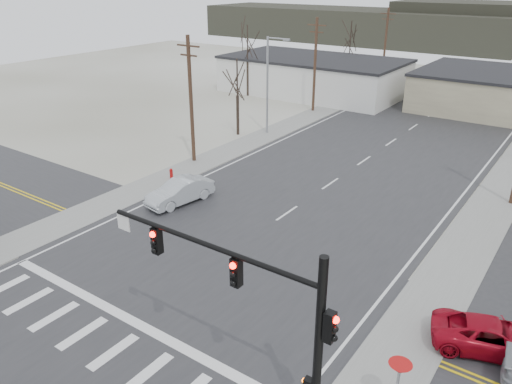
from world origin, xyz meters
TOP-DOWN VIEW (x-y plane):
  - ground at (0.00, 0.00)m, footprint 140.00×140.00m
  - main_road at (0.00, 15.00)m, footprint 18.00×110.00m
  - cross_road at (0.00, 0.00)m, footprint 90.00×10.00m
  - sidewalk_left at (-10.60, 20.00)m, footprint 3.00×90.00m
  - sidewalk_right at (10.60, 20.00)m, footprint 3.00×90.00m
  - traffic_signal_mast at (7.89, -6.20)m, footprint 8.95×0.43m
  - fire_hydrant at (-10.20, 8.00)m, footprint 0.24×0.24m
  - yield_sign at (11.50, -3.50)m, footprint 0.80×0.80m
  - building_left_far at (-16.00, 40.00)m, footprint 22.30×12.30m
  - upole_left_b at (-11.50, 12.00)m, footprint 2.20×0.30m
  - upole_left_c at (-11.50, 32.00)m, footprint 2.20×0.30m
  - upole_left_d at (-11.50, 52.00)m, footprint 2.20×0.30m
  - streetlight_main at (-10.80, 22.00)m, footprint 2.40×0.25m
  - tree_left_near at (-13.00, 20.00)m, footprint 3.30×3.30m
  - tree_left_far at (-14.00, 46.00)m, footprint 3.96×3.96m
  - tree_left_mid at (-22.00, 34.00)m, footprint 3.96×3.96m
  - hill_left at (-35.00, 92.00)m, footprint 70.00×18.00m
  - sedan_crossing at (-6.75, 5.28)m, footprint 2.45×5.01m
  - car_far_a at (4.62, 49.77)m, footprint 3.01×5.30m
  - car_far_b at (-7.50, 55.44)m, footprint 2.35×4.68m
  - car_parked_red at (13.53, 1.99)m, footprint 5.25×3.62m

SIDE VIEW (x-z plane):
  - ground at x=0.00m, z-range 0.00..0.00m
  - cross_road at x=0.00m, z-range 0.00..0.04m
  - main_road at x=0.00m, z-range 0.00..0.05m
  - sidewalk_left at x=-10.60m, z-range 0.00..0.06m
  - sidewalk_right at x=10.60m, z-range 0.00..0.06m
  - fire_hydrant at x=-10.20m, z-range 0.02..0.89m
  - car_parked_red at x=13.53m, z-range 0.03..1.37m
  - car_far_a at x=4.62m, z-range 0.05..1.50m
  - car_far_b at x=-7.50m, z-range 0.05..1.58m
  - sedan_crossing at x=-6.75m, z-range 0.05..1.63m
  - yield_sign at x=11.50m, z-range 0.89..3.24m
  - building_left_far at x=-16.00m, z-range 0.01..4.51m
  - hill_left at x=-35.00m, z-range 0.00..7.00m
  - traffic_signal_mast at x=7.89m, z-range 1.07..8.27m
  - streetlight_main at x=-10.80m, z-range 0.59..9.59m
  - upole_left_b at x=-11.50m, z-range 0.22..10.22m
  - upole_left_c at x=-11.50m, z-range 0.22..10.22m
  - upole_left_d at x=-11.50m, z-range 0.22..10.22m
  - tree_left_near at x=-13.00m, z-range 1.55..8.90m
  - tree_left_far at x=-14.00m, z-range 1.87..10.69m
  - tree_left_mid at x=-22.00m, z-range 1.87..10.69m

